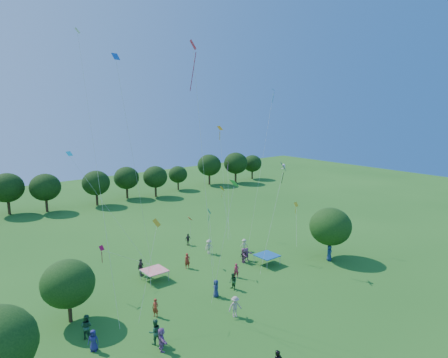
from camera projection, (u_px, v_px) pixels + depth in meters
near_tree_north at (68, 284)px, 31.62m from camera, size 4.22×4.22×5.20m
near_tree_east at (330, 226)px, 44.83m from camera, size 4.69×4.69×5.87m
treeline at (57, 185)px, 65.79m from camera, size 88.01×8.77×6.77m
tent_red_stripe at (154, 270)px, 39.59m from camera, size 2.20×2.20×1.10m
tent_blue at (267, 255)px, 43.52m from camera, size 2.20×2.20×1.10m
crowd_person_0 at (216, 288)px, 36.25m from camera, size 0.90×0.82×1.62m
crowd_person_1 at (155, 308)px, 32.83m from camera, size 0.61×0.70×1.58m
crowd_person_2 at (155, 332)px, 29.09m from camera, size 1.02×0.66×1.92m
crowd_person_3 at (235, 307)px, 32.80m from camera, size 1.27×0.81×1.80m
crowd_person_4 at (188, 239)px, 49.52m from camera, size 0.90×0.48×1.48m
crowd_person_5 at (243, 255)px, 44.12m from camera, size 1.25×1.64×1.67m
crowd_person_6 at (93, 340)px, 28.29m from camera, size 0.88×0.82×1.59m
crowd_person_7 at (187, 261)px, 42.54m from camera, size 0.72×0.58×1.67m
crowd_person_8 at (86, 327)px, 29.78m from camera, size 0.97×1.05×1.90m
crowd_person_9 at (244, 245)px, 47.62m from camera, size 1.03×0.94×1.48m
crowd_person_10 at (141, 267)px, 40.65m from camera, size 1.16×1.01×1.83m
crowd_person_11 at (247, 254)px, 44.64m from camera, size 1.50×0.97×1.51m
crowd_person_12 at (329, 253)px, 44.63m from camera, size 1.00×0.85×1.78m
crowd_person_13 at (236, 271)px, 40.30m from camera, size 0.65×0.61×1.47m
crowd_person_14 at (233, 282)px, 37.62m from camera, size 0.50×0.84×1.63m
crowd_person_15 at (209, 247)px, 46.68m from camera, size 1.16×0.59×1.72m
crowd_person_16 at (243, 256)px, 44.08m from camera, size 1.00×0.55×1.62m
crowd_person_17 at (162, 339)px, 28.30m from camera, size 1.05×1.73×1.75m
pirate_kite at (283, 169)px, 41.61m from camera, size 6.21×3.09×10.03m
red_high_kite at (196, 88)px, 31.12m from camera, size 1.26×1.85×20.82m
small_kite_0 at (109, 252)px, 36.15m from camera, size 5.56×1.82×3.62m
small_kite_1 at (221, 147)px, 46.50m from camera, size 0.73×1.39×13.48m
small_kite_2 at (223, 193)px, 49.15m from camera, size 0.99×3.04×6.01m
small_kite_3 at (210, 217)px, 40.88m from camera, size 1.26×2.25×5.42m
small_kite_4 at (267, 131)px, 48.75m from camera, size 5.71×2.05×17.84m
small_kite_5 at (228, 178)px, 51.40m from camera, size 4.29×5.35×8.67m
small_kite_6 at (90, 120)px, 28.99m from camera, size 0.44×5.57×21.47m
small_kite_7 at (85, 176)px, 40.15m from camera, size 5.28×6.94×11.31m
small_kite_8 at (190, 222)px, 43.49m from camera, size 0.68×0.83×3.93m
small_kite_9 at (155, 232)px, 32.07m from camera, size 3.62×2.91×6.81m
small_kite_10 at (296, 209)px, 48.50m from camera, size 3.48×3.18×4.17m
small_kite_11 at (231, 201)px, 29.97m from camera, size 0.91×2.35×10.52m
small_kite_12 at (126, 115)px, 33.48m from camera, size 4.70×3.66×19.95m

